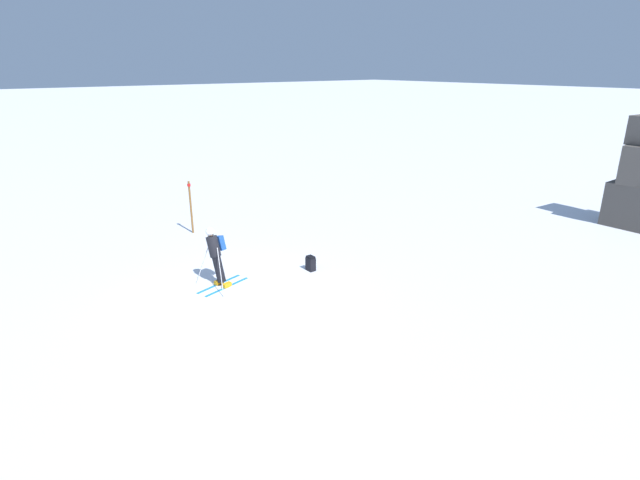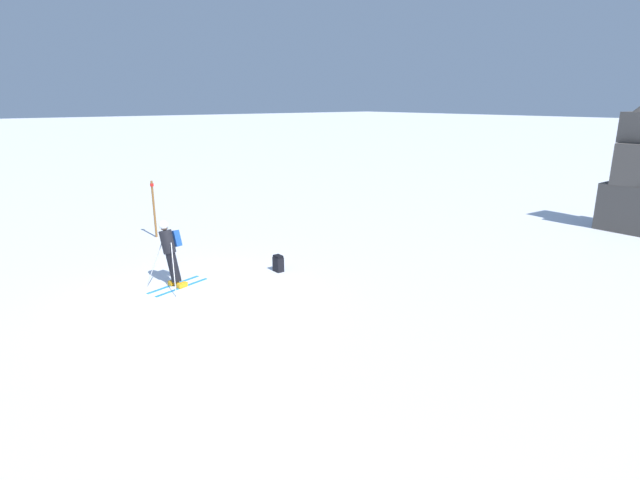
# 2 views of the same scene
# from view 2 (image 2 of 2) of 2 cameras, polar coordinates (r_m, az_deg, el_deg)

# --- Properties ---
(ground_plane) EXTENTS (300.00, 300.00, 0.00)m
(ground_plane) POSITION_cam_2_polar(r_m,az_deg,el_deg) (13.46, -14.38, -6.21)
(ground_plane) COLOR white
(skier) EXTENTS (1.35, 1.77, 1.82)m
(skier) POSITION_cam_2_polar(r_m,az_deg,el_deg) (14.14, -16.75, -1.02)
(skier) COLOR #1E7AC6
(skier) RESTS_ON ground
(spare_backpack) EXTENTS (0.30, 0.22, 0.50)m
(spare_backpack) POSITION_cam_2_polar(r_m,az_deg,el_deg) (14.83, -4.79, -2.69)
(spare_backpack) COLOR black
(spare_backpack) RESTS_ON ground
(trail_marker) EXTENTS (0.13, 0.13, 2.11)m
(trail_marker) POSITION_cam_2_polar(r_m,az_deg,el_deg) (19.23, -18.46, 3.63)
(trail_marker) COLOR brown
(trail_marker) RESTS_ON ground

